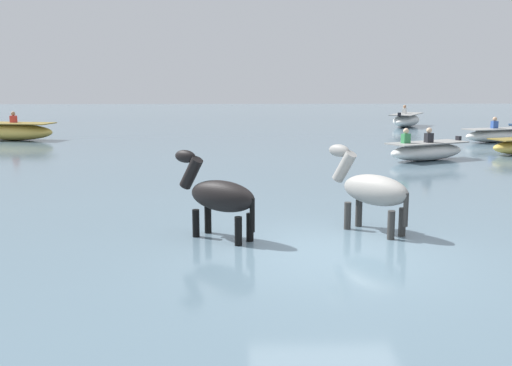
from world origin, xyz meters
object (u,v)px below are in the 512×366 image
at_px(boat_mid_outer, 13,131).
at_px(boat_distant_east, 496,135).
at_px(horse_trailing_grey, 372,192).
at_px(horse_lead_black, 219,198).
at_px(boat_mid_channel, 406,120).
at_px(boat_far_offshore, 427,151).

bearing_deg(boat_mid_outer, boat_distant_east, -3.87).
bearing_deg(boat_distant_east, horse_trailing_grey, -120.23).
bearing_deg(boat_distant_east, horse_lead_black, -126.61).
xyz_separation_m(boat_mid_channel, boat_distant_east, (1.48, -8.23, -0.07)).
relative_size(horse_trailing_grey, boat_distant_east, 0.60).
xyz_separation_m(boat_far_offshore, boat_distant_east, (4.70, 5.57, -0.02)).
relative_size(horse_lead_black, boat_distant_east, 0.59).
relative_size(horse_trailing_grey, boat_mid_outer, 0.48).
distance_m(horse_lead_black, boat_distant_east, 18.72).
bearing_deg(boat_far_offshore, boat_mid_channel, 76.87).
distance_m(horse_trailing_grey, boat_distant_east, 16.98).
distance_m(boat_mid_outer, boat_mid_channel, 20.34).
xyz_separation_m(horse_lead_black, horse_trailing_grey, (2.61, 0.35, 0.02)).
relative_size(boat_mid_outer, boat_distant_east, 1.25).
height_order(horse_lead_black, boat_mid_outer, horse_lead_black).
bearing_deg(boat_far_offshore, boat_distant_east, 49.84).
bearing_deg(boat_distant_east, boat_mid_outer, 176.13).
bearing_deg(horse_trailing_grey, horse_lead_black, -172.30).
bearing_deg(boat_mid_channel, boat_far_offshore, -103.13).
height_order(horse_lead_black, boat_far_offshore, horse_lead_black).
distance_m(horse_lead_black, horse_trailing_grey, 2.64).
distance_m(boat_far_offshore, boat_distant_east, 7.29).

